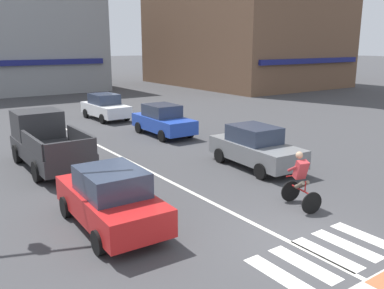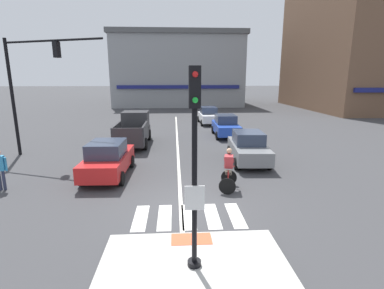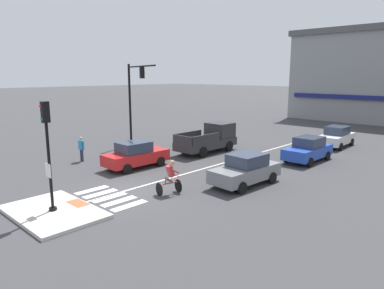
{
  "view_description": "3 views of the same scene",
  "coord_description": "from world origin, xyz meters",
  "px_view_note": "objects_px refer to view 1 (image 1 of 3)",
  "views": [
    {
      "loc": [
        -7.54,
        -6.14,
        4.77
      ],
      "look_at": [
        0.22,
        4.95,
        1.44
      ],
      "focal_mm": 38.38,
      "sensor_mm": 36.0,
      "label": 1
    },
    {
      "loc": [
        -0.42,
        -9.54,
        4.44
      ],
      "look_at": [
        0.38,
        3.57,
        1.4
      ],
      "focal_mm": 27.13,
      "sensor_mm": 36.0,
      "label": 2
    },
    {
      "loc": [
        13.84,
        -9.71,
        5.71
      ],
      "look_at": [
        -0.06,
        4.92,
        1.72
      ],
      "focal_mm": 33.19,
      "sensor_mm": 36.0,
      "label": 3
    }
  ],
  "objects_px": {
    "car_red_westbound_near": "(111,198)",
    "cyclist": "(301,179)",
    "car_grey_eastbound_mid": "(255,147)",
    "car_blue_eastbound_far": "(163,120)",
    "car_white_eastbound_distant": "(105,107)",
    "pickup_truck_charcoal_westbound_far": "(46,142)"
  },
  "relations": [
    {
      "from": "car_white_eastbound_distant",
      "to": "pickup_truck_charcoal_westbound_far",
      "type": "height_order",
      "value": "pickup_truck_charcoal_westbound_far"
    },
    {
      "from": "car_blue_eastbound_far",
      "to": "car_white_eastbound_distant",
      "type": "bearing_deg",
      "value": 95.46
    },
    {
      "from": "cyclist",
      "to": "pickup_truck_charcoal_westbound_far",
      "type": "bearing_deg",
      "value": 119.43
    },
    {
      "from": "car_red_westbound_near",
      "to": "pickup_truck_charcoal_westbound_far",
      "type": "distance_m",
      "value": 6.79
    },
    {
      "from": "car_white_eastbound_distant",
      "to": "cyclist",
      "type": "distance_m",
      "value": 17.16
    },
    {
      "from": "car_white_eastbound_distant",
      "to": "cyclist",
      "type": "height_order",
      "value": "cyclist"
    },
    {
      "from": "pickup_truck_charcoal_westbound_far",
      "to": "cyclist",
      "type": "height_order",
      "value": "pickup_truck_charcoal_westbound_far"
    },
    {
      "from": "car_blue_eastbound_far",
      "to": "pickup_truck_charcoal_westbound_far",
      "type": "bearing_deg",
      "value": -162.14
    },
    {
      "from": "car_white_eastbound_distant",
      "to": "car_red_westbound_near",
      "type": "xyz_separation_m",
      "value": [
        -6.41,
        -15.18,
        0.0
      ]
    },
    {
      "from": "car_grey_eastbound_mid",
      "to": "cyclist",
      "type": "relative_size",
      "value": 2.5
    },
    {
      "from": "car_red_westbound_near",
      "to": "cyclist",
      "type": "height_order",
      "value": "cyclist"
    },
    {
      "from": "car_white_eastbound_distant",
      "to": "pickup_truck_charcoal_westbound_far",
      "type": "xyz_separation_m",
      "value": [
        -6.12,
        -8.4,
        0.17
      ]
    },
    {
      "from": "car_white_eastbound_distant",
      "to": "car_red_westbound_near",
      "type": "distance_m",
      "value": 16.48
    },
    {
      "from": "car_grey_eastbound_mid",
      "to": "pickup_truck_charcoal_westbound_far",
      "type": "relative_size",
      "value": 0.82
    },
    {
      "from": "car_white_eastbound_distant",
      "to": "car_grey_eastbound_mid",
      "type": "height_order",
      "value": "same"
    },
    {
      "from": "car_grey_eastbound_mid",
      "to": "car_blue_eastbound_far",
      "type": "bearing_deg",
      "value": 89.73
    },
    {
      "from": "car_red_westbound_near",
      "to": "cyclist",
      "type": "relative_size",
      "value": 2.47
    },
    {
      "from": "car_white_eastbound_distant",
      "to": "car_grey_eastbound_mid",
      "type": "relative_size",
      "value": 0.99
    },
    {
      "from": "car_grey_eastbound_mid",
      "to": "car_blue_eastbound_far",
      "type": "distance_m",
      "value": 7.11
    },
    {
      "from": "pickup_truck_charcoal_westbound_far",
      "to": "cyclist",
      "type": "bearing_deg",
      "value": -60.57
    },
    {
      "from": "cyclist",
      "to": "car_white_eastbound_distant",
      "type": "bearing_deg",
      "value": 85.98
    },
    {
      "from": "car_blue_eastbound_far",
      "to": "pickup_truck_charcoal_westbound_far",
      "type": "distance_m",
      "value": 7.06
    }
  ]
}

